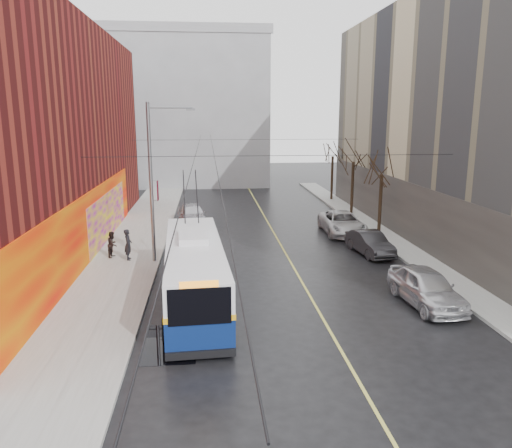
# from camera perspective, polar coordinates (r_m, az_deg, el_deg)

# --- Properties ---
(ground) EXTENTS (140.00, 140.00, 0.00)m
(ground) POSITION_cam_1_polar(r_m,az_deg,el_deg) (19.96, 4.17, -12.29)
(ground) COLOR black
(ground) RESTS_ON ground
(sidewalk_left) EXTENTS (4.00, 60.00, 0.15)m
(sidewalk_left) POSITION_cam_1_polar(r_m,az_deg,el_deg) (31.36, -14.24, -3.26)
(sidewalk_left) COLOR gray
(sidewalk_left) RESTS_ON ground
(sidewalk_right) EXTENTS (2.00, 60.00, 0.15)m
(sidewalk_right) POSITION_cam_1_polar(r_m,az_deg,el_deg) (33.28, 16.09, -2.46)
(sidewalk_right) COLOR gray
(sidewalk_right) RESTS_ON ground
(lane_line) EXTENTS (0.12, 50.00, 0.01)m
(lane_line) POSITION_cam_1_polar(r_m,az_deg,el_deg) (33.26, 2.69, -2.12)
(lane_line) COLOR #BFB74C
(lane_line) RESTS_ON ground
(building_right) EXTENTS (14.06, 36.00, 16.00)m
(building_right) POSITION_cam_1_polar(r_m,az_deg,el_deg) (37.71, 27.26, 10.54)
(building_right) COLOR #BEB089
(building_right) RESTS_ON ground
(building_far) EXTENTS (20.50, 12.10, 18.00)m
(building_far) POSITION_cam_1_polar(r_m,az_deg,el_deg) (62.92, -8.34, 12.88)
(building_far) COLOR gray
(building_far) RESTS_ON ground
(streetlight_pole) EXTENTS (2.65, 0.60, 9.00)m
(streetlight_pole) POSITION_cam_1_polar(r_m,az_deg,el_deg) (28.24, -11.60, 5.06)
(streetlight_pole) COLOR slate
(streetlight_pole) RESTS_ON ground
(catenary_wires) EXTENTS (18.00, 60.00, 0.22)m
(catenary_wires) POSITION_cam_1_polar(r_m,az_deg,el_deg) (32.71, -4.50, 8.70)
(catenary_wires) COLOR black
(tree_near) EXTENTS (3.20, 3.20, 6.40)m
(tree_near) POSITION_cam_1_polar(r_m,az_deg,el_deg) (36.14, 14.24, 6.69)
(tree_near) COLOR black
(tree_near) RESTS_ON ground
(tree_mid) EXTENTS (3.20, 3.20, 6.68)m
(tree_mid) POSITION_cam_1_polar(r_m,az_deg,el_deg) (42.75, 11.11, 8.03)
(tree_mid) COLOR black
(tree_mid) RESTS_ON ground
(tree_far) EXTENTS (3.20, 3.20, 6.57)m
(tree_far) POSITION_cam_1_polar(r_m,az_deg,el_deg) (49.49, 8.79, 8.55)
(tree_far) COLOR black
(tree_far) RESTS_ON ground
(puddle) EXTENTS (1.96, 3.40, 0.01)m
(puddle) POSITION_cam_1_polar(r_m,az_deg,el_deg) (19.34, -9.81, -13.28)
(puddle) COLOR black
(puddle) RESTS_ON ground
(pigeons_flying) EXTENTS (3.46, 2.06, 2.22)m
(pigeons_flying) POSITION_cam_1_polar(r_m,az_deg,el_deg) (28.07, -5.66, 10.83)
(pigeons_flying) COLOR slate
(trolleybus) EXTENTS (3.15, 11.54, 5.42)m
(trolleybus) POSITION_cam_1_polar(r_m,az_deg,el_deg) (22.44, -7.04, -5.39)
(trolleybus) COLOR #0B1D52
(trolleybus) RESTS_ON ground
(parked_car_a) EXTENTS (2.28, 4.97, 1.65)m
(parked_car_a) POSITION_cam_1_polar(r_m,az_deg,el_deg) (23.57, 18.89, -6.86)
(parked_car_a) COLOR silver
(parked_car_a) RESTS_ON ground
(parked_car_b) EXTENTS (2.06, 4.41, 1.40)m
(parked_car_b) POSITION_cam_1_polar(r_m,az_deg,el_deg) (31.07, 12.90, -2.14)
(parked_car_b) COLOR #2B2A2D
(parked_car_b) RESTS_ON ground
(parked_car_c) EXTENTS (2.69, 5.67, 1.56)m
(parked_car_c) POSITION_cam_1_polar(r_m,az_deg,el_deg) (36.03, 9.81, 0.12)
(parked_car_c) COLOR #BCBCBE
(parked_car_c) RESTS_ON ground
(following_car) EXTENTS (2.71, 5.13, 1.66)m
(following_car) POSITION_cam_1_polar(r_m,az_deg,el_deg) (38.72, -7.34, 1.12)
(following_car) COLOR silver
(following_car) RESTS_ON ground
(pedestrian_a) EXTENTS (0.48, 0.69, 1.79)m
(pedestrian_a) POSITION_cam_1_polar(r_m,az_deg,el_deg) (29.53, -14.41, -2.28)
(pedestrian_a) COLOR black
(pedestrian_a) RESTS_ON sidewalk_left
(pedestrian_b) EXTENTS (0.72, 0.85, 1.53)m
(pedestrian_b) POSITION_cam_1_polar(r_m,az_deg,el_deg) (30.34, -16.08, -2.25)
(pedestrian_b) COLOR black
(pedestrian_b) RESTS_ON sidewalk_left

